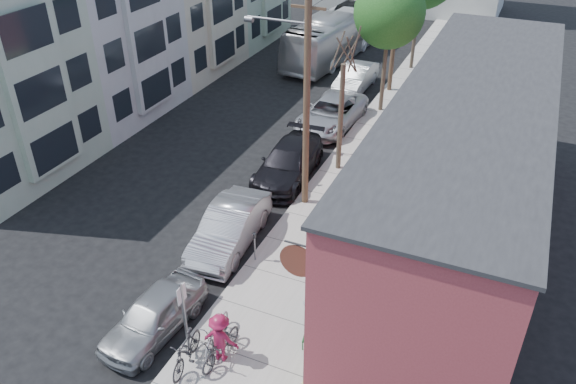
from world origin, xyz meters
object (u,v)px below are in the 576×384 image
at_px(car_0, 154,315).
at_px(sign_post, 184,312).
at_px(patron_green, 317,285).
at_px(car_2, 288,162).
at_px(tree_leafy_mid, 389,13).
at_px(parking_meter_near, 255,242).
at_px(patio_chair_a, 322,324).
at_px(utility_pole_near, 305,92).
at_px(cyclist, 220,338).
at_px(patio_chair_b, 310,338).
at_px(parking_meter_far, 337,139).
at_px(parked_bike_a, 186,351).
at_px(bus, 336,35).
at_px(parked_bike_b, 217,331).
at_px(patron_grey, 309,305).
at_px(car_3, 331,113).
at_px(tree_bare, 341,118).
at_px(car_4, 356,78).
at_px(car_1, 230,227).

bearing_deg(car_0, sign_post, -10.10).
relative_size(patron_green, car_2, 0.26).
distance_m(tree_leafy_mid, patron_green, 18.00).
xyz_separation_m(parking_meter_near, patio_chair_a, (3.75, -2.61, -0.39)).
relative_size(utility_pole_near, cyclist, 5.60).
relative_size(patio_chair_b, patron_green, 0.59).
xyz_separation_m(parking_meter_near, parking_meter_far, (0.00, 9.51, 0.00)).
relative_size(parked_bike_a, car_0, 0.47).
relative_size(utility_pole_near, parked_bike_a, 5.01).
relative_size(parking_meter_near, parking_meter_far, 1.00).
bearing_deg(parking_meter_far, car_2, -116.08).
bearing_deg(bus, sign_post, -73.48).
bearing_deg(parked_bike_b, parking_meter_near, 91.46).
bearing_deg(cyclist, patron_grey, -133.74).
relative_size(patron_grey, car_3, 0.31).
xyz_separation_m(patio_chair_a, car_3, (-5.26, 15.43, 0.22)).
bearing_deg(parked_bike_a, tree_bare, 81.57).
distance_m(patron_green, car_3, 14.74).
height_order(patio_chair_b, car_4, car_4).
bearing_deg(car_3, bus, 111.23).
xyz_separation_m(patron_green, car_1, (-4.48, 1.86, -0.05)).
relative_size(parking_meter_far, car_3, 0.21).
height_order(patio_chair_a, patron_green, patron_green).
bearing_deg(cyclist, parked_bike_a, 33.71).
bearing_deg(patio_chair_b, car_2, 106.75).
height_order(parking_meter_far, utility_pole_near, utility_pole_near).
relative_size(patron_grey, car_1, 0.35).
bearing_deg(parking_meter_near, patron_green, -21.81).
height_order(cyclist, car_3, cyclist).
distance_m(sign_post, patron_green, 4.85).
bearing_deg(car_1, tree_bare, 69.95).
distance_m(parking_meter_near, cyclist, 4.96).
height_order(utility_pole_near, patio_chair_a, utility_pole_near).
relative_size(patron_grey, cyclist, 1.01).
bearing_deg(cyclist, car_2, -81.06).
bearing_deg(tree_leafy_mid, parked_bike_a, -90.44).
relative_size(tree_bare, car_4, 1.08).
relative_size(cyclist, car_2, 0.31).
relative_size(patio_chair_b, bus, 0.07).
relative_size(patron_grey, car_2, 0.32).
bearing_deg(patron_green, bus, -164.70).
relative_size(patio_chair_b, car_4, 0.18).
bearing_deg(bus, car_2, -71.63).
height_order(sign_post, parked_bike_b, sign_post).
height_order(parked_bike_b, car_3, car_3).
bearing_deg(cyclist, patio_chair_a, -143.26).
bearing_deg(sign_post, parking_meter_far, 90.40).
bearing_deg(sign_post, patron_grey, 39.53).
bearing_deg(car_2, sign_post, -85.92).
height_order(parking_meter_near, tree_leafy_mid, tree_leafy_mid).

